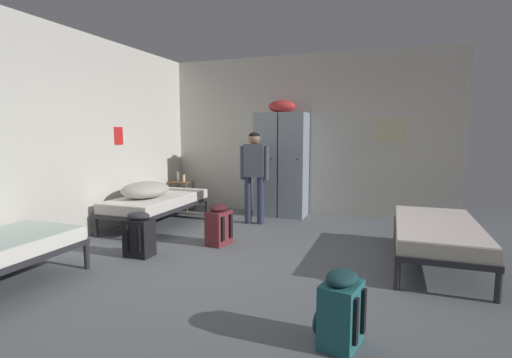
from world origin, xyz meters
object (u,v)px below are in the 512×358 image
Objects in this scene: backpack_maroon at (218,226)px; shelf_unit at (182,193)px; lotion_bottle at (184,178)px; bed_right at (437,232)px; locker_bank at (282,162)px; person_traveler at (254,169)px; bed_left_rear at (157,202)px; backpack_black at (140,235)px; bedding_heap at (146,190)px; backpack_teal at (340,310)px; water_bottle at (179,176)px.

shelf_unit is at bearing 131.91° from backpack_maroon.
bed_right is at bearing -21.17° from lotion_bottle.
lotion_bottle is at bearing -172.32° from locker_bank.
lotion_bottle is (0.07, -0.04, 0.30)m from shelf_unit.
person_traveler is 2.74× the size of backpack_maroon.
bed_left_rear is 11.84× the size of lotion_bottle.
shelf_unit is at bearing 110.12° from backpack_black.
bedding_heap is (0.20, -1.42, 0.27)m from shelf_unit.
bed_left_rear is 4.16m from backpack_teal.
lotion_bottle is 0.29× the size of backpack_maroon.
water_bottle is 2.84m from backpack_black.
water_bottle is at bearing 100.96° from bedding_heap.
locker_bank is 2.05m from water_bottle.
bed_left_rear is at bearing -140.31° from locker_bank.
person_traveler is at bearing 30.04° from bedding_heap.
water_bottle is at bearing -174.57° from locker_bank.
shelf_unit is 0.30× the size of bed_left_rear.
bed_right is 11.84× the size of lotion_bottle.
locker_bank is 3.63× the size of shelf_unit.
bedding_heap is 1.44m from backpack_black.
shelf_unit is (-1.94, -0.21, -0.62)m from locker_bank.
locker_bank is 3.76× the size of backpack_black.
backpack_black is (-3.37, -0.91, -0.12)m from bed_right.
lotion_bottle reaches higher than backpack_teal.
shelf_unit is 0.38× the size of person_traveler.
lotion_bottle is (-4.25, 1.65, 0.26)m from bed_right.
lotion_bottle reaches higher than backpack_black.
bedding_heap reaches higher than shelf_unit.
locker_bank reaches higher than shelf_unit.
backpack_teal is (3.31, -2.35, -0.36)m from bedding_heap.
lotion_bottle reaches higher than bed_left_rear.
locker_bank is at bearing 141.49° from bed_right.
backpack_teal is 2.69m from backpack_maroon.
shelf_unit is at bearing 132.95° from backpack_teal.
bedding_heap is at bearing -82.03° from shelf_unit.
locker_bank is 3.06m from backpack_black.
bed_right is 3.50m from backpack_black.
backpack_teal is (1.81, -3.22, -0.65)m from person_traveler.
person_traveler is 2.27m from backpack_black.
water_bottle is at bearing 162.08° from person_traveler.
bedding_heap is 1.55m from backpack_maroon.
bed_right is 2.91m from person_traveler.
person_traveler reaches higher than bedding_heap.
water_bottle reaches higher than backpack_teal.
bedding_heap is at bearing -149.96° from person_traveler.
locker_bank reaches higher than bed_right.
bed_left_rear and bed_right have the same top height.
bed_right is at bearing -38.51° from locker_bank.
backpack_teal is (3.51, -3.77, -0.09)m from shelf_unit.
backpack_maroon is at bearing -48.09° from shelf_unit.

